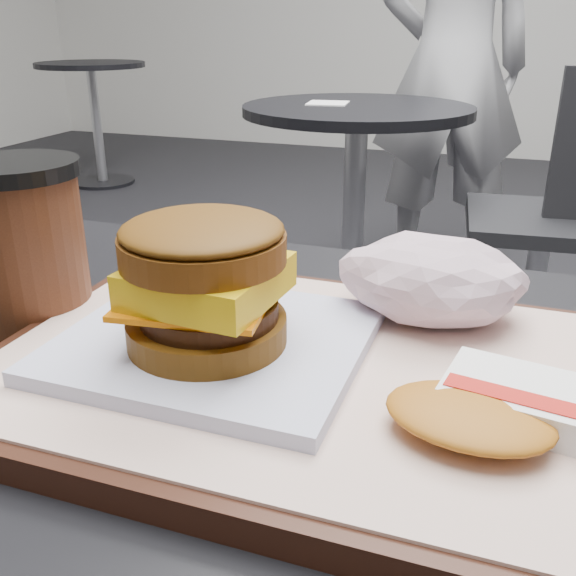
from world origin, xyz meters
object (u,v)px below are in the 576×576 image
(serving_tray, at_px, (288,370))
(coffee_cup, at_px, (24,239))
(neighbor_chair, at_px, (573,207))
(hash_brown, at_px, (503,408))
(patron, at_px, (452,65))
(breakfast_sandwich, at_px, (208,297))
(crumpled_wrapper, at_px, (431,279))
(neighbor_table, at_px, (355,171))

(serving_tray, distance_m, coffee_cup, 0.22)
(coffee_cup, xyz_separation_m, neighbor_chair, (0.51, 1.53, -0.33))
(hash_brown, height_order, patron, patron)
(breakfast_sandwich, bearing_deg, serving_tray, 14.21)
(breakfast_sandwich, bearing_deg, neighbor_chair, 77.66)
(breakfast_sandwich, bearing_deg, crumpled_wrapper, 40.19)
(coffee_cup, bearing_deg, neighbor_chair, 71.56)
(neighbor_table, bearing_deg, patron, 73.15)
(crumpled_wrapper, bearing_deg, serving_tray, -129.29)
(crumpled_wrapper, xyz_separation_m, neighbor_chair, (0.22, 1.46, -0.31))
(neighbor_table, bearing_deg, coffee_cup, -85.40)
(serving_tray, bearing_deg, breakfast_sandwich, -165.79)
(hash_brown, height_order, coffee_cup, coffee_cup)
(hash_brown, relative_size, patron, 0.08)
(hash_brown, distance_m, coffee_cup, 0.35)
(hash_brown, height_order, neighbor_table, hash_brown)
(crumpled_wrapper, xyz_separation_m, neighbor_table, (-0.42, 1.53, -0.27))
(coffee_cup, distance_m, neighbor_table, 1.63)
(crumpled_wrapper, bearing_deg, neighbor_table, 105.35)
(breakfast_sandwich, xyz_separation_m, coffee_cup, (-0.17, 0.04, 0.01))
(hash_brown, bearing_deg, patron, 96.71)
(breakfast_sandwich, xyz_separation_m, hash_brown, (0.18, -0.02, -0.03))
(neighbor_chair, bearing_deg, serving_tray, -100.73)
(hash_brown, bearing_deg, breakfast_sandwich, 173.49)
(hash_brown, bearing_deg, neighbor_chair, 84.12)
(serving_tray, relative_size, patron, 0.23)
(crumpled_wrapper, bearing_deg, hash_brown, -66.02)
(patron, bearing_deg, coffee_cup, 69.55)
(serving_tray, xyz_separation_m, neighbor_chair, (0.29, 1.55, -0.27))
(breakfast_sandwich, relative_size, crumpled_wrapper, 1.48)
(crumpled_wrapper, height_order, coffee_cup, coffee_cup)
(hash_brown, xyz_separation_m, patron, (-0.27, 2.32, 0.03))
(neighbor_table, xyz_separation_m, neighbor_chair, (0.64, -0.07, -0.04))
(breakfast_sandwich, bearing_deg, patron, 92.34)
(neighbor_chair, bearing_deg, hash_brown, -95.88)
(breakfast_sandwich, xyz_separation_m, patron, (-0.09, 2.30, 0.00))
(neighbor_table, xyz_separation_m, patron, (0.20, 0.67, 0.28))
(breakfast_sandwich, height_order, hash_brown, breakfast_sandwich)
(patron, bearing_deg, breakfast_sandwich, 73.75)
(patron, bearing_deg, neighbor_chair, 102.10)
(serving_tray, height_order, patron, patron)
(crumpled_wrapper, bearing_deg, breakfast_sandwich, -139.81)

